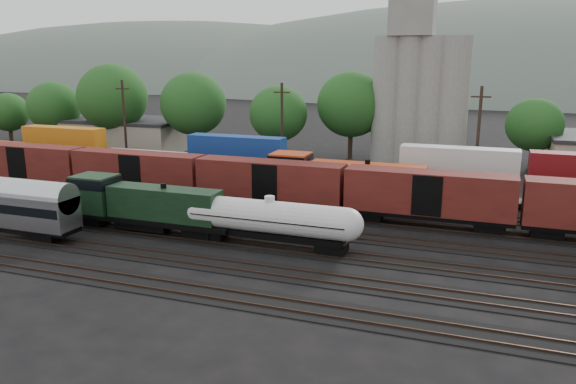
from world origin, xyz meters
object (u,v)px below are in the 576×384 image
(green_locomotive, at_px, (135,203))
(tank_car_a, at_px, (270,219))
(orange_locomotive, at_px, (335,179))
(grain_silo, at_px, (418,85))

(green_locomotive, height_order, tank_car_a, green_locomotive)
(tank_car_a, distance_m, orange_locomotive, 15.07)
(grain_silo, bearing_deg, green_locomotive, -114.95)
(orange_locomotive, relative_size, grain_silo, 0.68)
(tank_car_a, height_order, grain_silo, grain_silo)
(green_locomotive, distance_m, grain_silo, 46.05)
(tank_car_a, xyz_separation_m, orange_locomotive, (1.40, 15.00, 0.37))
(orange_locomotive, bearing_deg, grain_silo, 79.38)
(orange_locomotive, height_order, grain_silo, grain_silo)
(green_locomotive, bearing_deg, grain_silo, 65.05)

